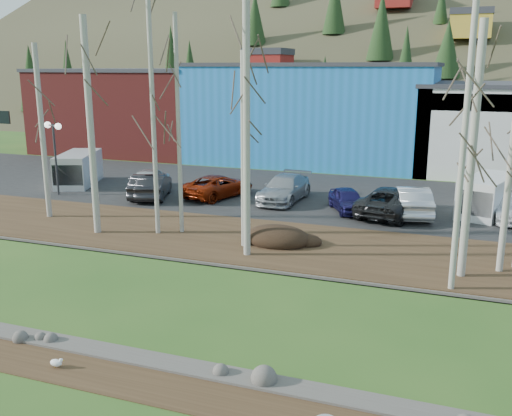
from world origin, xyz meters
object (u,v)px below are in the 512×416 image
at_px(car_5, 411,201).
at_px(van_grey, 78,169).
at_px(street_lamp, 54,138).
at_px(car_0, 150,179).
at_px(car_1, 147,185).
at_px(car_4, 348,200).
at_px(van_white, 487,196).
at_px(car_6, 392,201).
at_px(car_2, 218,186).
at_px(car_7, 508,206).
at_px(car_3, 284,188).
at_px(car_8, 154,186).
at_px(seagull, 56,363).

height_order(car_5, van_grey, van_grey).
relative_size(street_lamp, car_0, 1.06).
bearing_deg(car_1, car_4, 163.75).
bearing_deg(street_lamp, van_white, 32.15).
xyz_separation_m(car_1, car_6, (14.79, 0.71, 0.05)).
relative_size(car_1, car_2, 0.89).
bearing_deg(car_7, street_lamp, 178.32).
height_order(car_4, van_white, van_white).
bearing_deg(car_5, car_3, -20.30).
height_order(car_2, car_4, car_2).
distance_m(car_1, car_6, 14.81).
distance_m(car_5, van_white, 4.12).
relative_size(car_1, car_5, 0.91).
bearing_deg(car_7, van_white, 148.31).
distance_m(car_6, van_grey, 21.19).
relative_size(car_1, car_4, 1.17).
height_order(car_6, car_7, car_6).
height_order(street_lamp, car_8, street_lamp).
height_order(car_2, car_6, car_6).
bearing_deg(seagull, car_6, 61.17).
bearing_deg(car_2, car_3, -157.84).
bearing_deg(car_4, van_grey, 149.99).
relative_size(car_3, car_6, 0.93).
relative_size(seagull, street_lamp, 0.10).
xyz_separation_m(car_7, van_white, (-1.08, 0.45, 0.35)).
bearing_deg(car_3, car_4, -13.93).
bearing_deg(seagull, van_white, 51.72).
distance_m(street_lamp, car_5, 21.75).
bearing_deg(car_6, car_5, -150.29).
xyz_separation_m(car_7, van_grey, (-27.05, -0.37, 0.39)).
height_order(street_lamp, car_5, street_lamp).
xyz_separation_m(car_0, car_5, (16.71, -1.03, 0.07)).
bearing_deg(car_2, car_1, 38.28).
distance_m(street_lamp, car_3, 14.60).
xyz_separation_m(car_1, van_white, (19.59, 2.54, 0.31)).
bearing_deg(van_grey, car_7, -19.69).
xyz_separation_m(car_1, car_3, (8.29, 1.93, 0.03)).
distance_m(car_3, car_8, 8.03).
xyz_separation_m(street_lamp, car_8, (6.18, 1.25, -2.84)).
bearing_deg(car_2, street_lamp, 33.44).
bearing_deg(car_0, car_3, 167.11).
distance_m(seagull, street_lamp, 22.59).
xyz_separation_m(car_2, van_grey, (-10.50, 0.14, 0.38)).
height_order(car_0, car_4, car_0).
xyz_separation_m(seagull, car_5, (7.59, 19.74, 0.77)).
xyz_separation_m(car_3, car_4, (4.07, -1.20, -0.11)).
height_order(car_2, car_7, car_2).
bearing_deg(car_1, seagull, 93.98).
bearing_deg(car_8, van_grey, -33.66).
xyz_separation_m(car_4, car_8, (-11.86, -0.73, 0.09)).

